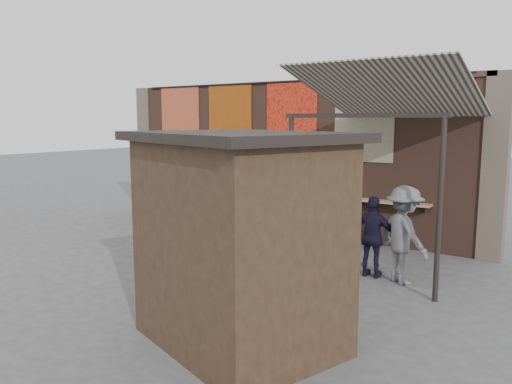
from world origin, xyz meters
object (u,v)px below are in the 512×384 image
diner_right (179,193)px  market_stall (239,245)px  scooter_stool_9 (348,229)px  scooter_stool_7 (306,225)px  scooter_stool_3 (234,216)px  scooter_stool_5 (267,219)px  scooter_stool_1 (201,211)px  shopper_navy (373,237)px  shopper_tan (299,222)px  scooter_stool_6 (288,223)px  scooter_stool_8 (325,227)px  diner_left (176,192)px  scooter_stool_2 (217,213)px  scooter_stool_4 (249,217)px  shelf_box (311,189)px  shopper_grey (404,235)px  scooter_stool_0 (186,210)px

diner_right → market_stall: (6.39, -5.69, 0.52)m
scooter_stool_9 → scooter_stool_7: bearing=-177.3°
scooter_stool_3 → scooter_stool_5: (1.16, -0.07, 0.05)m
scooter_stool_1 → scooter_stool_7: 3.47m
scooter_stool_1 → shopper_navy: 6.30m
scooter_stool_9 → shopper_navy: size_ratio=0.55×
scooter_stool_1 → scooter_stool_3: scooter_stool_1 is taller
shopper_tan → scooter_stool_9: bearing=39.9°
scooter_stool_7 → market_stall: size_ratio=0.29×
scooter_stool_6 → shopper_tan: size_ratio=0.49×
scooter_stool_5 → scooter_stool_8: (1.67, 0.01, -0.02)m
scooter_stool_6 → diner_left: bearing=-178.4°
scooter_stool_2 → scooter_stool_4: 1.17m
shelf_box → scooter_stool_3: bearing=-173.3°
scooter_stool_2 → shopper_grey: size_ratio=0.42×
scooter_stool_6 → market_stall: (2.61, -5.71, 1.00)m
scooter_stool_6 → shopper_tan: shopper_tan is taller
market_stall → scooter_stool_7: bearing=128.6°
scooter_stool_4 → scooter_stool_6: (1.20, 0.06, -0.04)m
scooter_stool_2 → scooter_stool_9: (4.04, 0.00, 0.04)m
scooter_stool_4 → scooter_stool_8: size_ratio=1.03×
scooter_stool_6 → scooter_stool_8: (1.08, -0.05, 0.02)m
diner_left → scooter_stool_3: bearing=-5.7°
scooter_stool_3 → shopper_tan: size_ratio=0.48×
scooter_stool_3 → market_stall: 7.27m
scooter_stool_0 → market_stall: (6.05, -5.64, 1.01)m
scooter_stool_3 → scooter_stool_4: scooter_stool_4 is taller
scooter_stool_2 → scooter_stool_4: (1.17, -0.08, 0.04)m
scooter_stool_6 → shopper_navy: 3.64m
scooter_stool_5 → shelf_box: bearing=17.0°
scooter_stool_0 → scooter_stool_9: bearing=1.0°
shelf_box → diner_right: (-4.29, -0.30, -0.41)m
scooter_stool_2 → scooter_stool_8: scooter_stool_8 is taller
shopper_grey → scooter_stool_3: bearing=13.6°
scooter_stool_5 → scooter_stool_9: bearing=2.2°
diner_right → scooter_stool_9: bearing=-12.4°
scooter_stool_3 → diner_right: diner_right is taller
scooter_stool_7 → diner_left: size_ratio=0.45×
shelf_box → market_stall: market_stall is taller
scooter_stool_8 → diner_left: 4.91m
scooter_stool_9 → shopper_tan: 1.68m
scooter_stool_3 → scooter_stool_4: 0.56m
scooter_stool_9 → market_stall: (0.94, -5.74, 0.96)m
scooter_stool_2 → scooter_stool_4: bearing=-3.9°
scooter_stool_5 → scooter_stool_1: bearing=178.4°
scooter_stool_5 → scooter_stool_8: size_ratio=1.06×
scooter_stool_3 → scooter_stool_5: size_ratio=0.87×
scooter_stool_8 → shopper_tan: size_ratio=0.52×
shopper_tan → scooter_stool_8: bearing=61.1°
shelf_box → shopper_tan: bearing=-69.7°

